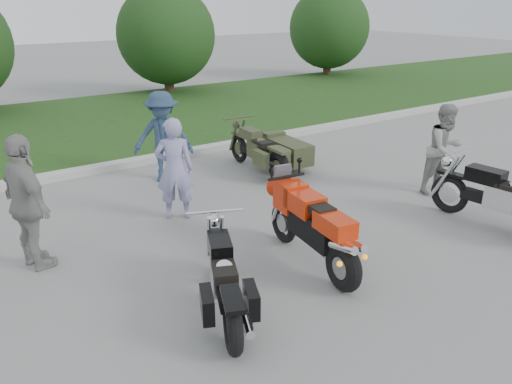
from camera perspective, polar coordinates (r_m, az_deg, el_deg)
ground at (r=6.82m, az=8.09°, el=-9.64°), size 80.00×80.00×0.00m
curb at (r=11.54m, az=-12.13°, el=3.67°), size 60.00×0.30×0.15m
grass_strip at (r=15.35m, az=-18.18°, el=7.43°), size 60.00×8.00×0.14m
tree_mid_right at (r=19.53m, az=-10.24°, el=17.25°), size 3.60×3.60×4.00m
tree_far_right at (r=23.96m, az=8.35°, el=18.06°), size 3.60×3.60×4.00m
sportbike_red at (r=6.82m, az=6.58°, el=-3.84°), size 0.54×2.16×1.03m
cruiser_left at (r=5.84m, az=-3.59°, el=-10.39°), size 0.96×2.01×0.82m
cruiser_right at (r=8.78m, az=26.89°, el=-1.09°), size 0.58×2.44×0.94m
cruiser_sidecar at (r=10.71m, az=2.31°, el=4.64°), size 1.16×2.27×0.87m
person_stripe at (r=8.29m, az=-9.28°, el=2.60°), size 0.75×0.66×1.72m
person_grey at (r=9.96m, az=20.78°, el=4.60°), size 0.86×0.69×1.70m
person_denim at (r=10.09m, az=-10.58°, el=6.18°), size 1.35×1.19×1.82m
person_back at (r=7.26m, az=-24.66°, el=-1.21°), size 0.72×1.18×1.89m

